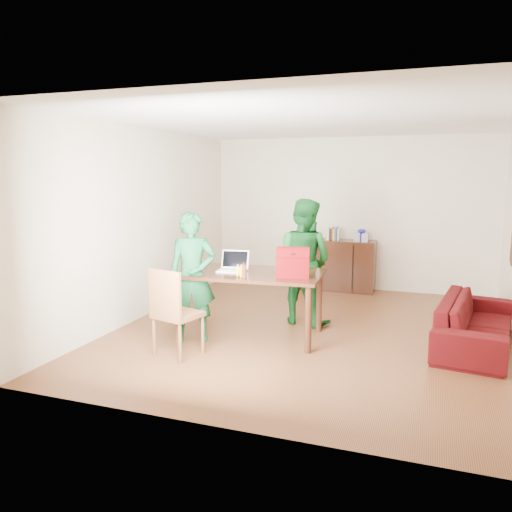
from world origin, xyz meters
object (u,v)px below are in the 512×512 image
at_px(chair, 177,330).
at_px(sofa, 475,323).
at_px(table, 251,281).
at_px(red_bag, 293,265).
at_px(person_far, 303,262).
at_px(bottle, 244,270).
at_px(person_near, 192,277).
at_px(laptop, 232,268).

relative_size(chair, sofa, 0.52).
relative_size(table, red_bag, 4.74).
relative_size(person_far, bottle, 9.51).
bearing_deg(bottle, person_near, -178.67).
distance_m(table, red_bag, 0.64).
relative_size(chair, bottle, 5.61).
distance_m(table, laptop, 0.29).
bearing_deg(laptop, sofa, 4.20).
relative_size(bottle, sofa, 0.09).
height_order(chair, red_bag, red_bag).
distance_m(person_far, laptop, 1.10).
bearing_deg(chair, table, 73.88).
distance_m(chair, sofa, 3.54).
bearing_deg(bottle, table, 97.21).
relative_size(table, person_far, 1.07).
relative_size(bottle, red_bag, 0.47).
height_order(person_near, bottle, person_near).
bearing_deg(person_far, laptop, 65.03).
xyz_separation_m(laptop, bottle, (0.28, -0.32, 0.04)).
xyz_separation_m(laptop, sofa, (2.91, 0.59, -0.59)).
height_order(person_far, sofa, person_far).
xyz_separation_m(chair, laptop, (0.31, 0.89, 0.58)).
bearing_deg(bottle, laptop, 131.76).
bearing_deg(person_far, chair, 74.64).
bearing_deg(chair, person_near, 112.92).
height_order(chair, person_near, person_near).
distance_m(person_near, sofa, 3.46).
xyz_separation_m(person_near, bottle, (0.67, 0.02, 0.12)).
relative_size(person_near, bottle, 8.83).
height_order(table, person_far, person_far).
xyz_separation_m(table, red_bag, (0.58, -0.12, 0.25)).
bearing_deg(person_near, red_bag, -12.61).
distance_m(person_near, bottle, 0.69).
distance_m(laptop, red_bag, 0.83).
bearing_deg(sofa, person_near, 113.98).
bearing_deg(sofa, laptop, 109.82).
bearing_deg(person_far, table, 75.01).
bearing_deg(person_near, table, 6.04).
bearing_deg(table, bottle, -86.86).
bearing_deg(laptop, red_bag, -13.54).
height_order(table, person_near, person_near).
distance_m(table, sofa, 2.76).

